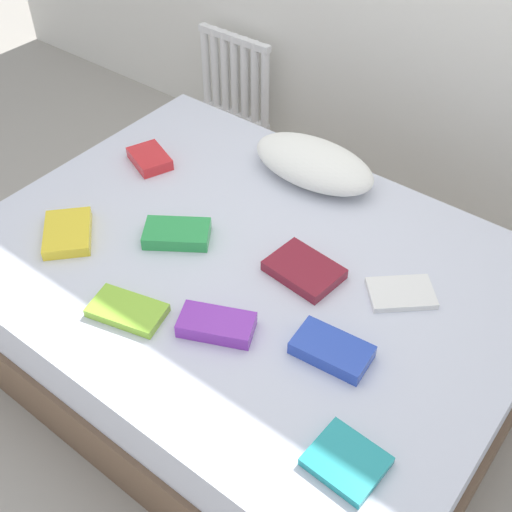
# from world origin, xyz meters

# --- Properties ---
(ground_plane) EXTENTS (8.00, 8.00, 0.00)m
(ground_plane) POSITION_xyz_m (0.00, 0.00, 0.00)
(ground_plane) COLOR #9E998E
(bed) EXTENTS (2.00, 1.50, 0.50)m
(bed) POSITION_xyz_m (0.00, 0.00, 0.25)
(bed) COLOR brown
(bed) RESTS_ON ground
(radiator) EXTENTS (0.46, 0.04, 0.50)m
(radiator) POSITION_xyz_m (-1.04, 1.20, 0.37)
(radiator) COLOR white
(radiator) RESTS_ON ground
(pillow) EXTENTS (0.54, 0.29, 0.14)m
(pillow) POSITION_xyz_m (-0.09, 0.55, 0.57)
(pillow) COLOR white
(pillow) RESTS_ON bed
(textbook_red) EXTENTS (0.23, 0.20, 0.05)m
(textbook_red) POSITION_xyz_m (-0.69, 0.21, 0.52)
(textbook_red) COLOR red
(textbook_red) RESTS_ON bed
(textbook_yellow) EXTENTS (0.29, 0.28, 0.04)m
(textbook_yellow) POSITION_xyz_m (-0.60, -0.31, 0.52)
(textbook_yellow) COLOR yellow
(textbook_yellow) RESTS_ON bed
(textbook_blue) EXTENTS (0.25, 0.16, 0.05)m
(textbook_blue) POSITION_xyz_m (0.47, -0.18, 0.52)
(textbook_blue) COLOR #2847B7
(textbook_blue) RESTS_ON bed
(textbook_purple) EXTENTS (0.27, 0.21, 0.05)m
(textbook_purple) POSITION_xyz_m (0.12, -0.32, 0.53)
(textbook_purple) COLOR purple
(textbook_purple) RESTS_ON bed
(textbook_green) EXTENTS (0.28, 0.25, 0.05)m
(textbook_green) POSITION_xyz_m (-0.28, -0.07, 0.52)
(textbook_green) COLOR green
(textbook_green) RESTS_ON bed
(textbook_white) EXTENTS (0.26, 0.26, 0.02)m
(textbook_white) POSITION_xyz_m (0.52, 0.18, 0.51)
(textbook_white) COLOR white
(textbook_white) RESTS_ON bed
(textbook_lime) EXTENTS (0.27, 0.19, 0.03)m
(textbook_lime) POSITION_xyz_m (-0.15, -0.44, 0.52)
(textbook_lime) COLOR #8CC638
(textbook_lime) RESTS_ON bed
(textbook_maroon) EXTENTS (0.26, 0.20, 0.04)m
(textbook_maroon) POSITION_xyz_m (0.20, 0.06, 0.52)
(textbook_maroon) COLOR maroon
(textbook_maroon) RESTS_ON bed
(textbook_teal) EXTENTS (0.20, 0.18, 0.03)m
(textbook_teal) POSITION_xyz_m (0.70, -0.46, 0.51)
(textbook_teal) COLOR teal
(textbook_teal) RESTS_ON bed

